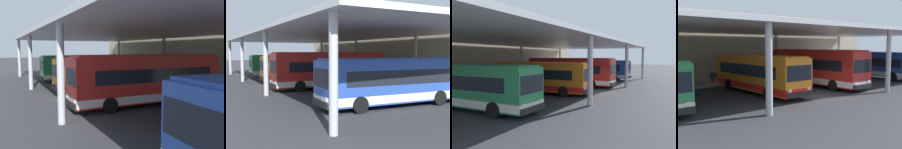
% 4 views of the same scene
% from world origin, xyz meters
% --- Properties ---
extents(ground_plane, '(200.00, 200.00, 0.00)m').
position_xyz_m(ground_plane, '(0.00, 0.00, 0.00)').
color(ground_plane, '#333338').
extents(platform_kerb, '(42.00, 4.50, 0.18)m').
position_xyz_m(platform_kerb, '(0.00, 11.75, 0.09)').
color(platform_kerb, '#A39E93').
rests_on(platform_kerb, ground).
extents(station_building_facade, '(48.00, 1.60, 7.84)m').
position_xyz_m(station_building_facade, '(0.00, 15.00, 3.92)').
color(station_building_facade, '#C1B293').
rests_on(station_building_facade, ground).
extents(canopy_shelter, '(40.00, 17.00, 5.55)m').
position_xyz_m(canopy_shelter, '(0.00, 5.50, 5.31)').
color(canopy_shelter, silver).
rests_on(canopy_shelter, ground).
extents(bus_nearest_bay, '(2.74, 10.53, 3.17)m').
position_xyz_m(bus_nearest_bay, '(-11.00, 4.53, 1.66)').
color(bus_nearest_bay, '#28844C').
rests_on(bus_nearest_bay, ground).
extents(bus_second_bay, '(2.82, 10.56, 3.17)m').
position_xyz_m(bus_second_bay, '(-2.53, 4.29, 1.66)').
color(bus_second_bay, orange).
rests_on(bus_second_bay, ground).
extents(bus_middle_bay, '(2.80, 11.35, 3.57)m').
position_xyz_m(bus_middle_bay, '(4.13, 4.20, 1.84)').
color(bus_middle_bay, red).
rests_on(bus_middle_bay, ground).
extents(bus_far_bay, '(3.07, 10.64, 3.17)m').
position_xyz_m(bus_far_bay, '(14.33, 4.06, 1.66)').
color(bus_far_bay, '#284CA8').
rests_on(bus_far_bay, ground).
extents(bench_waiting, '(1.80, 0.45, 0.92)m').
position_xyz_m(bench_waiting, '(-2.64, 11.82, 0.66)').
color(bench_waiting, '#4C515B').
rests_on(bench_waiting, platform_kerb).
extents(trash_bin, '(0.52, 0.52, 0.98)m').
position_xyz_m(trash_bin, '(0.49, 11.55, 0.68)').
color(trash_bin, maroon).
rests_on(trash_bin, platform_kerb).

